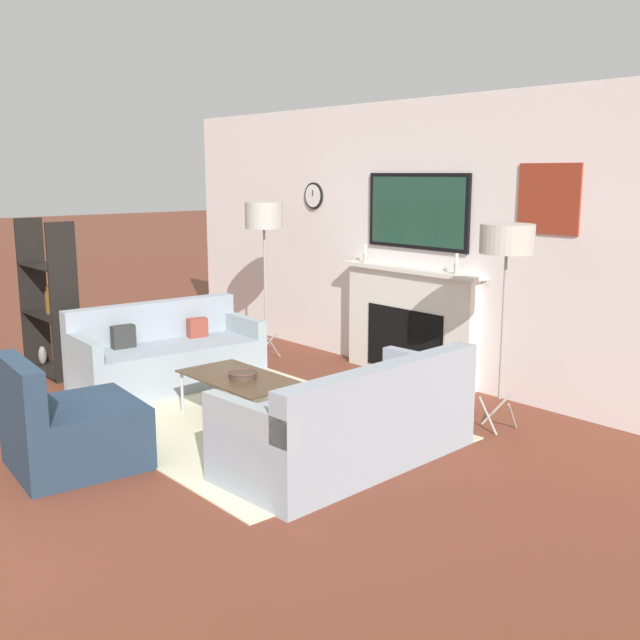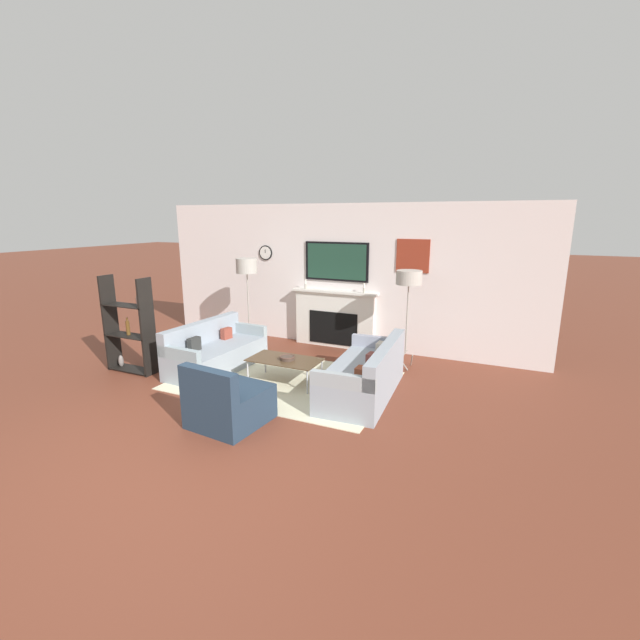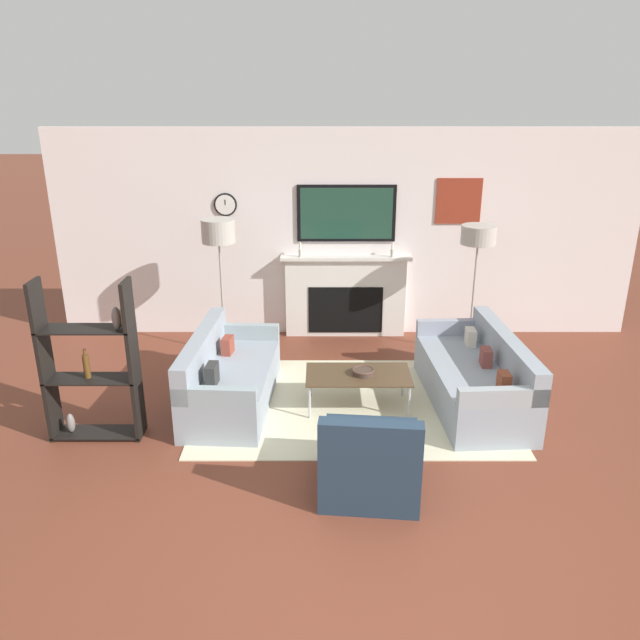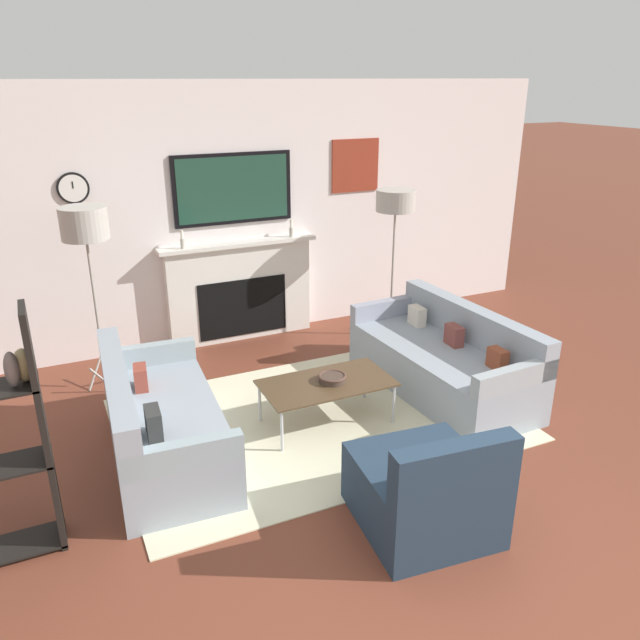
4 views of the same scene
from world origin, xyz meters
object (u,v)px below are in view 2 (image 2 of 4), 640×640
couch_right (365,376)px  decorative_bowl (287,358)px  armchair (228,403)px  floor_lamp_right (409,279)px  couch_left (215,353)px  shelf_unit (130,327)px  coffee_table (285,361)px  floor_lamp_left (247,267)px

couch_right → decorative_bowl: size_ratio=8.33×
armchair → couch_right: bearing=51.1°
decorative_bowl → floor_lamp_right: bearing=45.4°
couch_left → shelf_unit: 1.39m
couch_right → coffee_table: 1.24m
armchair → floor_lamp_left: bearing=119.2°
couch_right → floor_lamp_left: bearing=154.2°
decorative_bowl → floor_lamp_right: size_ratio=0.14×
coffee_table → decorative_bowl: bearing=-7.0°
armchair → shelf_unit: 2.70m
couch_left → decorative_bowl: size_ratio=7.73×
armchair → coffee_table: size_ratio=0.85×
couch_right → floor_lamp_left: (-2.83, 1.37, 1.26)m
armchair → coffee_table: (-0.02, 1.43, 0.09)m
floor_lamp_left → shelf_unit: size_ratio=1.10×
shelf_unit → floor_lamp_right: bearing=26.8°
floor_lamp_right → armchair: bearing=-117.0°
couch_right → decorative_bowl: 1.20m
couch_left → armchair: bearing=-47.8°
couch_left → shelf_unit: bearing=-150.6°
decorative_bowl → floor_lamp_left: 2.47m
floor_lamp_right → shelf_unit: (-3.98, -2.01, -0.74)m
armchair → shelf_unit: bearing=160.9°
armchair → floor_lamp_right: floor_lamp_right is taller
couch_right → armchair: (-1.22, -1.51, -0.01)m
armchair → coffee_table: 1.44m
couch_right → floor_lamp_right: (0.25, 1.37, 1.21)m
couch_right → shelf_unit: (-3.74, -0.65, 0.47)m
couch_right → floor_lamp_left: 3.39m
decorative_bowl → floor_lamp_right: (1.44, 1.45, 1.08)m
floor_lamp_left → shelf_unit: 2.34m
couch_right → decorative_bowl: couch_right is taller
couch_left → armchair: armchair is taller
floor_lamp_left → floor_lamp_right: 3.08m
coffee_table → couch_right: bearing=3.8°
coffee_table → floor_lamp_right: floor_lamp_right is taller
armchair → floor_lamp_left: 3.54m
couch_left → shelf_unit: shelf_unit is taller
armchair → coffee_table: bearing=90.6°
decorative_bowl → shelf_unit: 2.63m
couch_left → armchair: size_ratio=1.96×
armchair → floor_lamp_left: floor_lamp_left is taller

